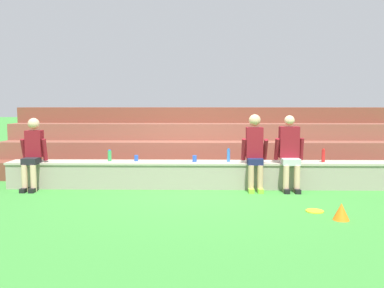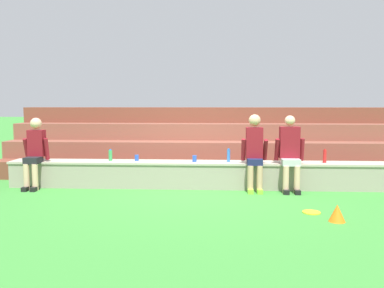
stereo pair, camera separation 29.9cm
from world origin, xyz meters
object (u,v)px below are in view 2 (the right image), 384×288
at_px(person_left_of_center, 255,150).
at_px(plastic_cup_left_end, 195,159).
at_px(water_bottle_near_right, 229,156).
at_px(sports_cone, 337,213).
at_px(water_bottle_near_left, 110,155).
at_px(water_bottle_mid_right, 325,156).
at_px(plastic_cup_right_end, 137,158).
at_px(frisbee, 311,212).
at_px(person_center, 290,151).
at_px(person_far_left, 35,151).

height_order(person_left_of_center, plastic_cup_left_end, person_left_of_center).
xyz_separation_m(water_bottle_near_right, sports_cone, (1.44, -2.19, -0.52)).
bearing_deg(water_bottle_near_left, water_bottle_mid_right, -0.77).
xyz_separation_m(water_bottle_near_left, plastic_cup_left_end, (1.67, -0.08, -0.04)).
xyz_separation_m(plastic_cup_right_end, frisbee, (3.00, -1.80, -0.56)).
distance_m(person_left_of_center, water_bottle_near_right, 0.55).
bearing_deg(sports_cone, plastic_cup_left_end, 134.26).
xyz_separation_m(person_center, frisbee, (0.06, -1.53, -0.75)).
distance_m(person_far_left, plastic_cup_left_end, 3.09).
xyz_separation_m(plastic_cup_left_end, sports_cone, (2.10, -2.16, -0.45)).
height_order(water_bottle_near_right, plastic_cup_right_end, water_bottle_near_right).
bearing_deg(person_far_left, person_left_of_center, -0.16).
bearing_deg(person_center, water_bottle_mid_right, 17.04).
height_order(person_left_of_center, water_bottle_near_right, person_left_of_center).
bearing_deg(water_bottle_near_right, person_left_of_center, -26.83).
distance_m(water_bottle_mid_right, plastic_cup_left_end, 2.49).
xyz_separation_m(person_far_left, sports_cone, (5.18, -1.97, -0.61)).
xyz_separation_m(person_center, plastic_cup_left_end, (-1.79, 0.19, -0.18)).
distance_m(person_far_left, water_bottle_mid_right, 5.58).
distance_m(water_bottle_mid_right, sports_cone, 2.28).
distance_m(person_left_of_center, water_bottle_mid_right, 1.38).
distance_m(person_left_of_center, plastic_cup_right_end, 2.31).
xyz_separation_m(water_bottle_mid_right, frisbee, (-0.64, -1.74, -0.63)).
relative_size(water_bottle_near_right, plastic_cup_left_end, 2.09).
bearing_deg(water_bottle_near_left, water_bottle_near_right, -1.10).
bearing_deg(water_bottle_mid_right, sports_cone, -100.18).
bearing_deg(plastic_cup_left_end, water_bottle_mid_right, 0.60).
bearing_deg(person_left_of_center, sports_cone, -63.68).
distance_m(person_center, plastic_cup_right_end, 2.96).
distance_m(person_left_of_center, plastic_cup_left_end, 1.17).
relative_size(person_left_of_center, water_bottle_near_left, 6.29).
xyz_separation_m(person_left_of_center, frisbee, (0.72, -1.51, -0.76)).
relative_size(person_center, water_bottle_mid_right, 5.36).
xyz_separation_m(water_bottle_mid_right, plastic_cup_right_end, (-3.64, 0.06, -0.07)).
relative_size(person_center, plastic_cup_left_end, 11.28).
bearing_deg(plastic_cup_left_end, water_bottle_near_left, 177.18).
bearing_deg(water_bottle_near_right, frisbee, -55.76).
distance_m(plastic_cup_right_end, sports_cone, 3.97).
distance_m(water_bottle_mid_right, frisbee, 1.96).
height_order(water_bottle_near_left, water_bottle_mid_right, water_bottle_mid_right).
relative_size(water_bottle_near_right, sports_cone, 1.09).
bearing_deg(plastic_cup_right_end, plastic_cup_left_end, -4.13).
height_order(water_bottle_near_right, frisbee, water_bottle_near_right).
bearing_deg(frisbee, water_bottle_near_left, 152.98).
bearing_deg(water_bottle_near_right, sports_cone, -56.70).
relative_size(water_bottle_near_right, plastic_cup_right_end, 2.21).
relative_size(person_far_left, person_left_of_center, 0.95).
bearing_deg(plastic_cup_right_end, person_far_left, -171.95).
bearing_deg(water_bottle_mid_right, water_bottle_near_right, 179.64).
height_order(person_center, plastic_cup_left_end, person_center).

